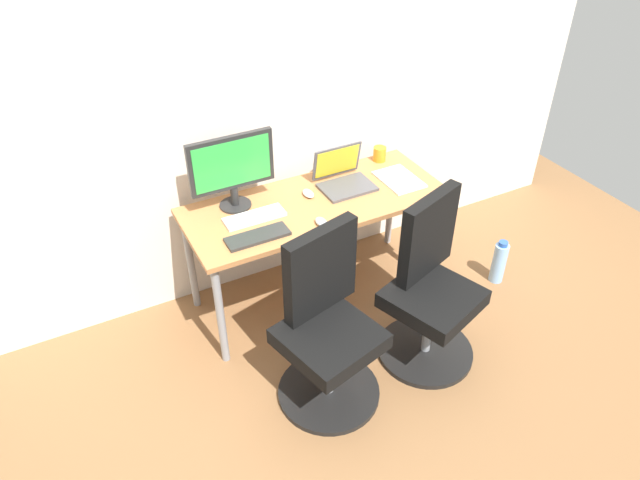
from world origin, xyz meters
TOP-DOWN VIEW (x-y plane):
  - ground_plane at (0.00, 0.00)m, footprint 5.28×5.28m
  - back_wall at (0.00, 0.39)m, footprint 4.40×0.04m
  - desk at (0.00, 0.00)m, footprint 1.52×0.61m
  - office_chair_left at (-0.30, -0.68)m, footprint 0.54×0.54m
  - office_chair_right at (0.33, -0.68)m, footprint 0.56×0.56m
  - water_bottle_on_floor at (1.11, -0.43)m, footprint 0.09×0.09m
  - desktop_monitor at (-0.43, 0.17)m, footprint 0.48×0.18m
  - open_laptop at (0.23, 0.09)m, footprint 0.31×0.26m
  - keyboard_by_monitor at (-0.44, -0.18)m, footprint 0.34×0.12m
  - keyboard_by_laptop at (-0.38, -0.00)m, footprint 0.34×0.12m
  - mouse_by_monitor at (-0.08, -0.22)m, footprint 0.06×0.10m
  - mouse_by_laptop at (-0.01, 0.07)m, footprint 0.06×0.10m
  - coffee_mug at (0.58, 0.24)m, footprint 0.08×0.08m
  - pen_cup at (0.18, 0.25)m, footprint 0.07×0.07m
  - paper_pile at (0.55, -0.03)m, footprint 0.21×0.30m

SIDE VIEW (x-z plane):
  - ground_plane at x=0.00m, z-range 0.00..0.00m
  - water_bottle_on_floor at x=1.11m, z-range -0.01..0.30m
  - office_chair_left at x=-0.30m, z-range -0.05..0.89m
  - office_chair_right at x=0.33m, z-range -0.05..0.89m
  - desk at x=0.00m, z-range 0.28..0.98m
  - paper_pile at x=0.55m, z-range 0.70..0.71m
  - keyboard_by_monitor at x=-0.44m, z-range 0.70..0.72m
  - keyboard_by_laptop at x=-0.38m, z-range 0.70..0.72m
  - mouse_by_monitor at x=-0.08m, z-range 0.70..0.73m
  - mouse_by_laptop at x=-0.01m, z-range 0.70..0.73m
  - coffee_mug at x=0.58m, z-range 0.70..0.79m
  - pen_cup at x=0.18m, z-range 0.70..0.81m
  - open_laptop at x=0.23m, z-range 0.65..0.87m
  - desktop_monitor at x=-0.43m, z-range 0.74..1.17m
  - back_wall at x=0.00m, z-range 0.00..2.60m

